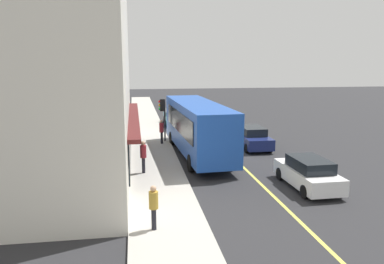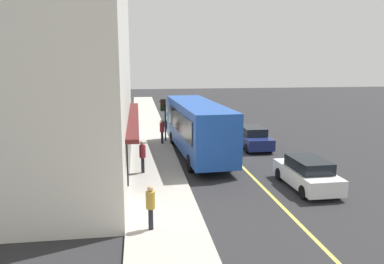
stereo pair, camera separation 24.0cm
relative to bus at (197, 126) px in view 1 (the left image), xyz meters
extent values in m
plane|color=#28282B|center=(-0.02, -2.23, -1.99)|extent=(120.00, 120.00, 0.00)
cube|color=#B2ADA3|center=(-0.02, 2.90, -1.91)|extent=(80.00, 2.97, 0.15)
cube|color=#D8D14C|center=(-0.02, -2.23, -1.98)|extent=(36.00, 0.16, 0.01)
cube|color=silver|center=(-1.17, 9.42, 3.44)|extent=(20.02, 10.08, 10.86)
cube|color=#4C1919|center=(-1.17, 4.13, 0.81)|extent=(14.02, 0.70, 0.20)
cube|color=black|center=(-1.17, 4.35, -0.49)|extent=(12.01, 0.08, 2.00)
cube|color=#1E4CAD|center=(-0.04, 0.00, 0.01)|extent=(11.12, 3.07, 3.00)
cube|color=black|center=(5.41, 0.28, 0.37)|extent=(0.23, 2.10, 1.80)
cube|color=black|center=(-0.40, 1.25, 0.37)|extent=(8.79, 0.52, 1.32)
cube|color=black|center=(-0.27, -1.29, 0.37)|extent=(8.79, 0.52, 1.32)
cube|color=#0CF259|center=(5.48, 0.29, 1.26)|extent=(0.18, 1.90, 0.36)
cube|color=#2D2D33|center=(5.50, 0.29, -1.24)|extent=(0.29, 2.41, 0.40)
cylinder|color=black|center=(3.42, 1.31, -1.49)|extent=(1.01, 0.35, 1.00)
cylinder|color=black|center=(3.54, -0.95, -1.49)|extent=(1.01, 0.35, 1.00)
cylinder|color=black|center=(-3.61, 0.94, -1.49)|extent=(1.01, 0.35, 1.00)
cylinder|color=black|center=(-3.49, -1.32, -1.49)|extent=(1.01, 0.35, 1.00)
cylinder|color=#2D2D33|center=(4.26, 1.77, -0.24)|extent=(0.12, 0.12, 3.20)
cube|color=black|center=(4.26, 1.97, 0.91)|extent=(0.30, 0.30, 0.90)
sphere|color=red|center=(4.26, 2.14, 1.18)|extent=(0.18, 0.18, 0.18)
sphere|color=orange|center=(4.26, 2.14, 0.91)|extent=(0.18, 0.18, 0.18)
sphere|color=green|center=(4.26, 2.14, 0.64)|extent=(0.18, 0.18, 0.18)
cube|color=#14666B|center=(12.52, 0.20, -1.39)|extent=(4.32, 1.85, 0.75)
cube|color=black|center=(12.67, 0.19, -0.74)|extent=(2.43, 1.54, 0.55)
cylinder|color=black|center=(11.10, -0.61, -1.67)|extent=(0.64, 0.23, 0.64)
cylinder|color=black|center=(11.12, 1.03, -1.67)|extent=(0.64, 0.23, 0.64)
cylinder|color=black|center=(13.93, -0.64, -1.67)|extent=(0.64, 0.23, 0.64)
cylinder|color=black|center=(13.95, 1.00, -1.67)|extent=(0.64, 0.23, 0.64)
cube|color=navy|center=(1.58, -4.31, -1.39)|extent=(4.32, 1.84, 0.75)
cube|color=black|center=(1.73, -4.31, -0.74)|extent=(2.42, 1.54, 0.55)
cylinder|color=black|center=(0.16, -5.11, -1.67)|extent=(0.64, 0.23, 0.64)
cylinder|color=black|center=(0.17, -3.47, -1.67)|extent=(0.64, 0.23, 0.64)
cylinder|color=black|center=(2.99, -5.14, -1.67)|extent=(0.64, 0.23, 0.64)
cylinder|color=black|center=(3.01, -3.50, -1.67)|extent=(0.64, 0.23, 0.64)
cube|color=white|center=(-7.17, -4.32, -1.39)|extent=(4.34, 1.89, 0.75)
cube|color=black|center=(-7.32, -4.33, -0.74)|extent=(2.44, 1.56, 0.55)
cylinder|color=black|center=(-5.76, -3.47, -1.67)|extent=(0.64, 0.23, 0.64)
cylinder|color=black|center=(-5.73, -5.11, -1.67)|extent=(0.64, 0.23, 0.64)
cylinder|color=black|center=(-8.60, -3.53, -1.67)|extent=(0.64, 0.23, 0.64)
cylinder|color=black|center=(-8.57, -5.17, -1.67)|extent=(0.64, 0.23, 0.64)
cylinder|color=black|center=(-11.08, 3.45, -1.43)|extent=(0.18, 0.18, 0.80)
cylinder|color=#B28C33|center=(-11.08, 3.45, -0.71)|extent=(0.34, 0.34, 0.64)
sphere|color=tan|center=(-11.08, 3.45, -0.28)|extent=(0.22, 0.22, 0.22)
cylinder|color=black|center=(3.36, 2.08, -1.41)|extent=(0.18, 0.18, 0.86)
cylinder|color=maroon|center=(3.36, 2.08, -0.64)|extent=(0.34, 0.34, 0.68)
sphere|color=tan|center=(3.36, 2.08, -0.18)|extent=(0.24, 0.24, 0.24)
cylinder|color=black|center=(-3.92, 3.62, -1.41)|extent=(0.18, 0.18, 0.86)
cylinder|color=maroon|center=(-3.92, 3.62, -0.64)|extent=(0.34, 0.34, 0.68)
sphere|color=tan|center=(-3.92, 3.62, -0.18)|extent=(0.24, 0.24, 0.24)
camera|label=1|loc=(-24.01, 4.06, 4.21)|focal=35.42mm
camera|label=2|loc=(-24.04, 3.82, 4.21)|focal=35.42mm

